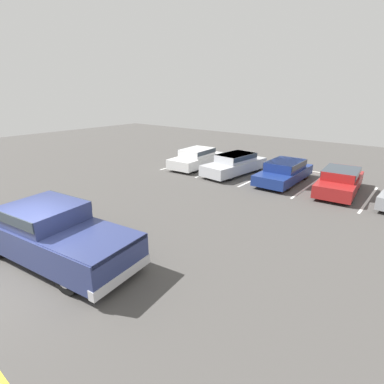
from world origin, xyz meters
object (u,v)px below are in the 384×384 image
(parked_sedan_a, at_px, (196,158))
(parked_sedan_c, at_px, (284,171))
(pickup_truck, at_px, (53,233))
(wheel_stop_curb, at_px, (307,171))
(parked_sedan_d, at_px, (340,180))
(parked_sedan_b, at_px, (235,163))

(parked_sedan_a, bearing_deg, parked_sedan_c, 89.65)
(pickup_truck, relative_size, wheel_stop_curb, 3.32)
(pickup_truck, bearing_deg, parked_sedan_c, 72.52)
(pickup_truck, xyz_separation_m, wheel_stop_curb, (2.49, 15.45, -0.82))
(pickup_truck, height_order, parked_sedan_d, pickup_truck)
(parked_sedan_b, bearing_deg, wheel_stop_curb, 138.61)
(parked_sedan_d, relative_size, wheel_stop_curb, 2.44)
(pickup_truck, distance_m, parked_sedan_b, 12.30)
(pickup_truck, bearing_deg, parked_sedan_b, 86.94)
(parked_sedan_c, bearing_deg, wheel_stop_curb, 173.23)
(parked_sedan_b, xyz_separation_m, wheel_stop_curb, (3.47, 3.20, -0.61))
(wheel_stop_curb, bearing_deg, parked_sedan_a, -152.78)
(parked_sedan_a, distance_m, parked_sedan_c, 6.13)
(parked_sedan_a, xyz_separation_m, parked_sedan_b, (2.97, 0.12, 0.01))
(parked_sedan_b, distance_m, wheel_stop_curb, 4.75)
(parked_sedan_b, bearing_deg, parked_sedan_a, -81.78)
(parked_sedan_c, bearing_deg, parked_sedan_b, -86.47)
(parked_sedan_b, distance_m, parked_sedan_c, 3.15)
(parked_sedan_d, bearing_deg, pickup_truck, -26.85)
(parked_sedan_a, relative_size, wheel_stop_curb, 2.42)
(pickup_truck, bearing_deg, parked_sedan_d, 60.04)
(parked_sedan_a, height_order, parked_sedan_b, parked_sedan_b)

